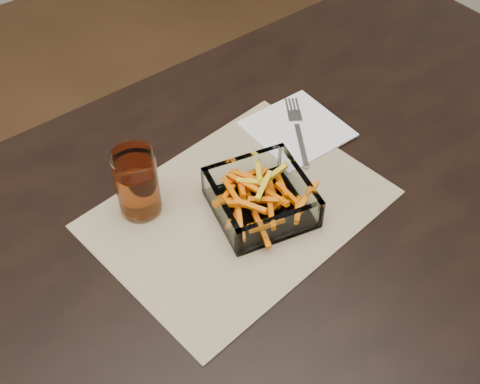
# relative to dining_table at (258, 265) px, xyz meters

# --- Properties ---
(dining_table) EXTENTS (1.60, 0.90, 0.75)m
(dining_table) POSITION_rel_dining_table_xyz_m (0.00, 0.00, 0.00)
(dining_table) COLOR black
(dining_table) RESTS_ON ground
(placemat) EXTENTS (0.48, 0.38, 0.00)m
(placemat) POSITION_rel_dining_table_xyz_m (0.00, 0.06, 0.09)
(placemat) COLOR tan
(placemat) RESTS_ON dining_table
(glass_bowl) EXTENTS (0.18, 0.18, 0.06)m
(glass_bowl) POSITION_rel_dining_table_xyz_m (0.03, 0.03, 0.11)
(glass_bowl) COLOR white
(glass_bowl) RESTS_ON placemat
(tumbler) EXTENTS (0.07, 0.07, 0.12)m
(tumbler) POSITION_rel_dining_table_xyz_m (-0.12, 0.16, 0.15)
(tumbler) COLOR white
(tumbler) RESTS_ON placemat
(napkin) EXTENTS (0.16, 0.16, 0.00)m
(napkin) POSITION_rel_dining_table_xyz_m (0.21, 0.14, 0.09)
(napkin) COLOR white
(napkin) RESTS_ON placemat
(fork) EXTENTS (0.11, 0.17, 0.00)m
(fork) POSITION_rel_dining_table_xyz_m (0.20, 0.14, 0.10)
(fork) COLOR silver
(fork) RESTS_ON napkin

